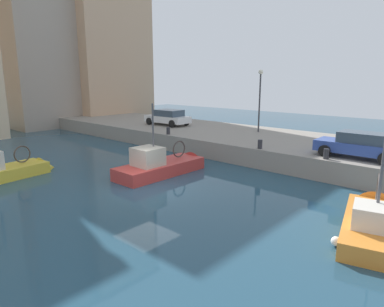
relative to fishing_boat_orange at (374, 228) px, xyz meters
name	(u,v)px	position (x,y,z in m)	size (l,w,h in m)	color
water_surface	(146,189)	(-2.48, 9.69, -0.11)	(80.00, 80.00, 0.00)	navy
quay_wall	(265,144)	(9.02, 9.69, 0.49)	(9.00, 56.00, 1.20)	gray
fishing_boat_orange	(374,228)	(0.00, 0.00, 0.00)	(6.06, 3.17, 4.94)	orange
fishing_boat_yellow	(5,176)	(-6.46, 16.77, 0.03)	(5.98, 2.36, 4.61)	gold
fishing_boat_red	(165,170)	(0.16, 11.12, 0.04)	(6.25, 2.23, 4.92)	#BC3833
parked_car_white	(168,117)	(8.51, 19.48, 1.81)	(2.19, 4.30, 1.40)	silver
parked_car_blue	(360,145)	(6.26, 2.47, 1.80)	(1.95, 4.34, 1.40)	#334C9E
mooring_bollard_south	(326,154)	(4.87, 3.69, 1.36)	(0.28, 0.28, 0.55)	#2D2D33
mooring_bollard_mid	(260,144)	(4.87, 7.69, 1.36)	(0.28, 0.28, 0.55)	#2D2D33
mooring_bollard_north	(168,131)	(4.87, 15.69, 1.36)	(0.28, 0.28, 0.55)	#2D2D33
quay_streetlamp	(260,90)	(10.52, 11.23, 4.34)	(0.36, 0.36, 4.83)	#38383D
waterfront_building_west	(100,31)	(12.09, 35.04, 10.94)	(9.76, 9.11, 22.06)	tan
waterfront_building_west_mid	(37,19)	(4.81, 35.91, 11.56)	(8.14, 7.47, 23.30)	#A39384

